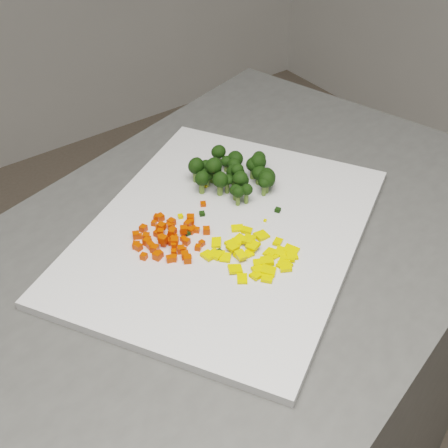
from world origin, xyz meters
TOP-DOWN VIEW (x-y plane):
  - counter_block at (0.29, 0.21)m, footprint 1.05×0.86m
  - cutting_board at (0.26, 0.21)m, footprint 0.60×0.57m
  - carrot_pile at (0.18, 0.23)m, footprint 0.11×0.11m
  - pepper_pile at (0.25, 0.15)m, footprint 0.12×0.12m
  - broccoli_pile at (0.33, 0.30)m, footprint 0.13×0.13m
  - carrot_cube_0 at (0.18, 0.23)m, footprint 0.01×0.01m
  - carrot_cube_1 at (0.17, 0.25)m, footprint 0.01×0.01m
  - carrot_cube_2 at (0.17, 0.21)m, footprint 0.01×0.01m
  - carrot_cube_3 at (0.17, 0.25)m, footprint 0.01×0.01m
  - carrot_cube_4 at (0.23, 0.26)m, footprint 0.01×0.01m
  - carrot_cube_5 at (0.18, 0.27)m, footprint 0.01×0.01m
  - carrot_cube_6 at (0.23, 0.22)m, footprint 0.01×0.01m
  - carrot_cube_7 at (0.19, 0.25)m, footprint 0.01×0.01m
  - carrot_cube_8 at (0.23, 0.26)m, footprint 0.01×0.01m
  - carrot_cube_9 at (0.17, 0.26)m, footprint 0.01×0.01m
  - carrot_cube_10 at (0.20, 0.24)m, footprint 0.01×0.01m
  - carrot_cube_11 at (0.18, 0.25)m, footprint 0.01×0.01m
  - carrot_cube_12 at (0.17, 0.21)m, footprint 0.01×0.01m
  - carrot_cube_13 at (0.15, 0.24)m, footprint 0.01×0.01m
  - carrot_cube_14 at (0.19, 0.22)m, footprint 0.01×0.01m
  - carrot_cube_15 at (0.21, 0.20)m, footprint 0.01×0.01m
  - carrot_cube_16 at (0.16, 0.20)m, footprint 0.01×0.01m
  - carrot_cube_17 at (0.18, 0.23)m, footprint 0.01×0.01m
  - carrot_cube_18 at (0.19, 0.22)m, footprint 0.01×0.01m
  - carrot_cube_19 at (0.18, 0.28)m, footprint 0.01×0.01m
  - carrot_cube_20 at (0.13, 0.25)m, footprint 0.01×0.01m
  - carrot_cube_21 at (0.18, 0.22)m, footprint 0.01×0.01m
  - carrot_cube_22 at (0.15, 0.22)m, footprint 0.01×0.01m
  - carrot_cube_23 at (0.19, 0.28)m, footprint 0.01×0.01m
  - carrot_cube_24 at (0.21, 0.24)m, footprint 0.01×0.01m
  - carrot_cube_25 at (0.22, 0.25)m, footprint 0.01×0.01m
  - carrot_cube_26 at (0.18, 0.19)m, footprint 0.01×0.01m
  - carrot_cube_27 at (0.18, 0.23)m, footprint 0.01×0.01m
  - carrot_cube_28 at (0.15, 0.25)m, footprint 0.01×0.01m
  - carrot_cube_29 at (0.22, 0.23)m, footprint 0.01×0.01m
  - carrot_cube_30 at (0.21, 0.23)m, footprint 0.01×0.01m
  - carrot_cube_31 at (0.18, 0.19)m, footprint 0.01×0.01m
  - carrot_cube_32 at (0.18, 0.24)m, footprint 0.01×0.01m
  - carrot_cube_33 at (0.20, 0.20)m, footprint 0.01×0.01m
  - carrot_cube_34 at (0.18, 0.21)m, footprint 0.01×0.01m
  - carrot_cube_35 at (0.14, 0.27)m, footprint 0.01×0.01m
  - carrot_cube_36 at (0.19, 0.24)m, footprint 0.01×0.01m
  - carrot_cube_37 at (0.13, 0.23)m, footprint 0.01×0.01m
  - carrot_cube_38 at (0.16, 0.20)m, footprint 0.01×0.01m
  - carrot_cube_39 at (0.20, 0.23)m, footprint 0.01×0.01m
  - carrot_cube_40 at (0.22, 0.25)m, footprint 0.01×0.01m
  - carrot_cube_41 at (0.15, 0.27)m, footprint 0.01×0.01m
  - carrot_cube_42 at (0.17, 0.18)m, footprint 0.01×0.01m
  - carrot_cube_43 at (0.20, 0.26)m, footprint 0.01×0.01m
  - carrot_cube_44 at (0.17, 0.24)m, footprint 0.01×0.01m
  - carrot_cube_45 at (0.17, 0.23)m, footprint 0.01×0.01m
  - carrot_cube_46 at (0.14, 0.21)m, footprint 0.01×0.01m
  - carrot_cube_47 at (0.17, 0.23)m, footprint 0.01×0.01m
  - carrot_cube_48 at (0.13, 0.25)m, footprint 0.01×0.01m
  - carrot_cube_49 at (0.16, 0.28)m, footprint 0.01×0.01m
  - carrot_cube_50 at (0.15, 0.23)m, footprint 0.01×0.01m
  - carrot_cube_51 at (0.18, 0.20)m, footprint 0.01×0.01m
  - carrot_cube_52 at (0.15, 0.25)m, footprint 0.01×0.01m
  - carrot_cube_53 at (0.19, 0.26)m, footprint 0.01×0.01m
  - carrot_cube_54 at (0.19, 0.29)m, footprint 0.01×0.01m
  - carrot_cube_55 at (0.15, 0.26)m, footprint 0.01×0.01m
  - carrot_cube_56 at (0.20, 0.26)m, footprint 0.01×0.01m
  - carrot_cube_57 at (0.15, 0.22)m, footprint 0.01×0.01m
  - carrot_cube_58 at (0.18, 0.24)m, footprint 0.01×0.01m
  - carrot_cube_59 at (0.18, 0.26)m, footprint 0.01×0.01m
  - carrot_cube_60 at (0.22, 0.23)m, footprint 0.01×0.01m
  - carrot_cube_61 at (0.17, 0.24)m, footprint 0.01×0.01m
  - pepper_chunk_0 at (0.26, 0.16)m, footprint 0.02×0.02m
  - pepper_chunk_1 at (0.25, 0.15)m, footprint 0.02×0.01m
  - pepper_chunk_2 at (0.25, 0.10)m, footprint 0.03×0.03m
  - pepper_chunk_3 at (0.28, 0.11)m, footprint 0.02×0.02m
  - pepper_chunk_4 at (0.29, 0.12)m, footprint 0.02×0.02m
  - pepper_chunk_5 at (0.25, 0.12)m, footprint 0.02×0.02m
  - pepper_chunk_6 at (0.20, 0.18)m, footprint 0.02×0.02m
  - pepper_chunk_7 at (0.22, 0.17)m, footprint 0.02×0.02m
  - pepper_chunk_8 at (0.29, 0.12)m, footprint 0.03×0.03m
  - pepper_chunk_9 at (0.25, 0.18)m, footprint 0.02×0.02m
  - pepper_chunk_10 at (0.30, 0.14)m, footprint 0.02×0.02m
  - pepper_chunk_11 at (0.29, 0.11)m, footprint 0.02×0.02m
  - pepper_chunk_12 at (0.22, 0.16)m, footprint 0.02×0.02m
  - pepper_chunk_13 at (0.28, 0.12)m, footprint 0.02×0.01m
  - pepper_chunk_14 at (0.30, 0.12)m, footprint 0.02×0.03m
  - pepper_chunk_15 at (0.28, 0.10)m, footprint 0.02×0.02m
  - pepper_chunk_16 at (0.24, 0.17)m, footprint 0.02×0.02m
  - pepper_chunk_17 at (0.21, 0.11)m, footprint 0.02×0.02m
  - pepper_chunk_18 at (0.26, 0.12)m, footprint 0.02×0.03m
  - pepper_chunk_19 at (0.26, 0.15)m, footprint 0.02×0.02m
  - pepper_chunk_20 at (0.23, 0.11)m, footprint 0.02×0.02m
  - pepper_chunk_21 at (0.27, 0.20)m, footprint 0.02×0.02m
  - pepper_chunk_22 at (0.30, 0.11)m, footprint 0.02×0.02m
  - pepper_chunk_23 at (0.28, 0.19)m, footprint 0.02×0.02m
  - pepper_chunk_24 at (0.24, 0.15)m, footprint 0.02×0.02m
  - pepper_chunk_25 at (0.21, 0.17)m, footprint 0.02×0.02m
  - pepper_chunk_26 at (0.28, 0.13)m, footprint 0.02×0.02m
  - pepper_chunk_27 at (0.29, 0.17)m, footprint 0.02×0.02m
  - pepper_chunk_28 at (0.24, 0.15)m, footprint 0.02×0.02m
  - pepper_chunk_29 at (0.27, 0.16)m, footprint 0.03×0.02m
  - pepper_chunk_30 at (0.24, 0.11)m, footprint 0.02×0.02m
  - pepper_chunk_31 at (0.22, 0.13)m, footprint 0.03×0.03m
  - pepper_chunk_32 at (0.23, 0.19)m, footprint 0.02×0.02m
  - pepper_chunk_33 at (0.25, 0.18)m, footprint 0.02×0.01m
  - pepper_chunk_34 at (0.24, 0.09)m, footprint 0.02×0.02m
  - pepper_chunk_35 at (0.26, 0.18)m, footprint 0.02×0.02m
  - pepper_chunk_36 at (0.27, 0.10)m, footprint 0.02×0.03m
  - broccoli_floret_0 at (0.34, 0.35)m, footprint 0.04×0.04m
  - broccoli_floret_1 at (0.34, 0.28)m, footprint 0.03×0.03m
  - broccoli_floret_2 at (0.31, 0.34)m, footprint 0.03×0.03m
  - broccoli_floret_3 at (0.29, 0.31)m, footprint 0.02×0.02m
  - broccoli_floret_4 at (0.33, 0.27)m, footprint 0.03×0.03m
  - broccoli_floret_5 at (0.30, 0.31)m, footprint 0.03×0.03m
  - broccoli_floret_6 at (0.38, 0.29)m, footprint 0.04×0.04m
  - broccoli_floret_7 at (0.31, 0.31)m, footprint 0.04×0.04m
  - broccoli_floret_8 at (0.31, 0.25)m, footprint 0.03×0.03m
  - broccoli_floret_9 at (0.35, 0.31)m, footprint 0.03×0.03m
  - broccoli_floret_10 at (0.30, 0.28)m, footprint 0.03×0.03m
  - broccoli_floret_11 at (0.31, 0.26)m, footprint 0.03×0.03m
  - broccoli_floret_12 at (0.28, 0.30)m, footprint 0.03×0.03m
  - broccoli_floret_13 at (0.37, 0.29)m, footprint 0.04×0.04m
  - broccoli_floret_14 at (0.29, 0.34)m, footprint 0.04×0.04m
  - broccoli_floret_15 at (0.39, 0.30)m, footprint 0.03×0.03m
  - broccoli_floret_16 at (0.36, 0.32)m, footprint 0.03×0.03m
  - broccoli_floret_17 at (0.35, 0.33)m, footprint 0.03×0.03m
  - broccoli_floret_18 at (0.36, 0.24)m, footprint 0.03×0.03m
  - broccoli_floret_19 at (0.32, 0.24)m, footprint 0.02×0.02m
  - broccoli_floret_20 at (0.31, 0.32)m, footprint 0.04×0.04m
  - broccoli_floret_21 at (0.31, 0.28)m, footprint 0.02×0.02m
  - broccoli_floret_22 at (0.34, 0.29)m, footprint 0.04×0.04m
  - broccoli_floret_23 at (0.36, 0.25)m, footprint 0.04×0.04m
  - broccoli_floret_24 at (0.33, 0.26)m, footprint 0.03×0.03m
  - broccoli_floret_25 at (0.34, 0.30)m, footprint 0.03×0.03m
  - broccoli_floret_26 at (0.33, 0.28)m, footprint 0.03×0.03m
  - broccoli_floret_27 at (0.37, 0.27)m, footprint 0.04×0.04m
  - broccoli_floret_28 at (0.37, 0.26)m, footprint 0.04×0.04m
  - stray_bit_0 at (0.27, 0.17)m, footprint 0.01×0.01m
  - stray_bit_1 at (0.32, 0.19)m, footprint 0.01×0.01m
  - stray_bit_2 at (0.19, 0.25)m, footprint 0.01×0.01m
  - stray_bit_3 at (0.25, 0.26)m, footprint 0.01×0.01m
  - stray_bit_4 at (0.30, 0.31)m, footprint 0.01×0.01m
  - stray_bit_5 at (0.22, 0.17)m, footprint 0.01×0.01m
  - stray_bit_6 at (0.25, 0.15)m, footprint 0.01×0.01m
  - stray_bit_7 at (0.35, 0.20)m, footprint 0.01×0.01m
  - stray_bit_8 at (0.21, 0.23)m, footprint 0.01×0.01m
  - stray_bit_9 at (0.26, 0.28)m, footprint 0.01×0.01m
  - stray_bit_10 at (0.22, 0.27)m, footprint 0.01×0.01m

SIDE VIEW (x-z plane):
  - counter_block at x=0.29m, z-range 0.00..0.90m
  - cutting_board at x=0.26m, z-range 0.90..0.91m
  - stray_bit_0 at x=0.27m, z-range 0.91..0.92m
  - stray_bit_1 at x=0.32m, z-range 0.91..0.92m
  - pepper_chunk_17 at x=0.21m, z-range 0.91..0.92m
  - pepper_chunk_1 at x=0.25m, z-range 0.91..0.92m
  - pepper_chunk_4 at x=0.29m, z-range 0.91..0.92m
  - pepper_chunk_13 at x=0.28m, z-range 0.91..0.92m
  - pepper_chunk_9 at x=0.25m, z-range 0.91..0.92m
  - pepper_chunk_26 at x=0.28m, z-range 0.91..0.92m
  - pepper_chunk_10 at x=0.30m, z-range 0.91..0.92m
  - pepper_chunk_8 at x=0.29m, z-range 0.91..0.92m
  - pepper_chunk_14 at x=0.30m, z-range 0.91..0.92m
  - pepper_chunk_3 at x=0.28m, z-range 0.91..0.92m
  - pepper_chunk_11 at x=0.29m, z-range 0.91..0.92m
  - stray_bit_6 at x=0.25m, z-range 0.91..0.92m
  - pepper_chunk_31 at x=0.22m, z-range 0.91..0.92m
  - pepper_chunk_7 at x=0.22m, z-range 0.91..0.92m
  - stray_bit_4 at x=0.30m, z-range 0.91..0.92m
  - pepper_chunk_12 at x=0.22m, z-range 0.91..0.92m
  - pepper_chunk_15 at x=0.28m, z-range 0.91..0.92m
  - pepper_chunk_30 at x=0.24m, z-range 0.91..0.92m
  - stray_bit_2 at x=0.19m, z-range 0.91..0.92m
  - pepper_chunk_5 at x=0.25m, z-range 0.91..0.92m
  - pepper_chunk_34 at x=0.24m, z-range 0.91..0.92m
  - pepper_chunk_20 at x=0.23m, z-range 0.91..0.92m
  - pepper_chunk_22 at x=0.30m, z-range 0.91..0.92m
  - pepper_chunk_21 at x=0.27m, z-range 0.91..0.92m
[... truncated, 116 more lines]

